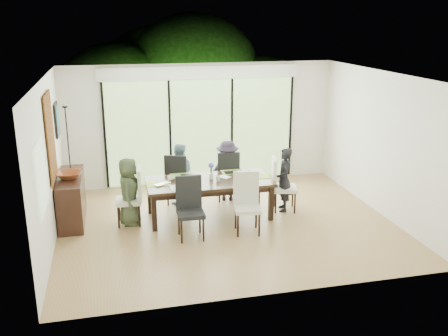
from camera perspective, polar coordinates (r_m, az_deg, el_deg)
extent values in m
cube|color=olive|center=(9.23, 0.36, -6.42)|extent=(6.00, 5.00, 0.01)
cube|color=white|center=(8.52, 0.39, 10.55)|extent=(6.00, 5.00, 0.01)
cube|color=white|center=(11.17, -2.65, 5.00)|extent=(6.00, 0.02, 2.70)
cube|color=beige|center=(6.48, 5.58, -3.94)|extent=(6.00, 0.02, 2.70)
cube|color=beige|center=(8.61, -19.49, 0.43)|extent=(0.02, 5.00, 2.70)
cube|color=beige|center=(9.90, 17.58, 2.68)|extent=(0.02, 5.00, 2.70)
cube|color=#598C3F|center=(11.16, -2.60, 4.21)|extent=(4.20, 0.02, 2.30)
cube|color=white|center=(10.94, -2.69, 10.86)|extent=(4.40, 0.06, 0.28)
cube|color=black|center=(10.97, -13.45, 3.54)|extent=(0.05, 0.04, 2.30)
cube|color=black|center=(11.05, -6.17, 4.00)|extent=(0.05, 0.04, 2.30)
cube|color=black|center=(11.30, 0.91, 4.38)|extent=(0.05, 0.04, 2.30)
cube|color=black|center=(11.71, 7.59, 4.68)|extent=(0.05, 0.04, 2.30)
cube|color=#8CAD7F|center=(7.42, -20.19, -0.99)|extent=(0.02, 0.90, 1.00)
cube|color=brown|center=(12.37, -3.33, -0.53)|extent=(6.00, 1.80, 0.10)
cube|color=brown|center=(12.97, -3.99, 3.03)|extent=(6.00, 0.08, 0.06)
sphere|color=#14380F|center=(13.62, -12.31, 7.18)|extent=(3.20, 3.20, 3.20)
sphere|color=#14380F|center=(14.36, -3.54, 9.47)|extent=(4.00, 4.00, 4.00)
sphere|color=#14380F|center=(14.09, 4.35, 7.09)|extent=(2.80, 2.80, 2.80)
sphere|color=#14380F|center=(14.94, -7.82, 8.94)|extent=(3.60, 3.60, 3.60)
cube|color=black|center=(9.31, -1.71, -1.57)|extent=(2.33, 1.07, 0.06)
cube|color=black|center=(9.34, -1.70, -2.08)|extent=(2.14, 0.87, 0.10)
cube|color=black|center=(8.90, -7.98, -5.13)|extent=(0.09, 0.09, 0.67)
cube|color=black|center=(9.31, 5.39, -4.02)|extent=(0.09, 0.09, 0.67)
cube|color=black|center=(9.70, -8.47, -3.27)|extent=(0.09, 0.09, 0.67)
cube|color=black|center=(10.08, 3.85, -2.33)|extent=(0.09, 0.09, 0.67)
imported|color=#3F4D33|center=(9.18, -10.80, -2.64)|extent=(0.49, 0.65, 1.25)
imported|color=black|center=(9.72, 6.88, -1.33)|extent=(0.47, 0.64, 1.25)
imported|color=#7798AD|center=(10.04, -5.17, -0.68)|extent=(0.63, 0.45, 1.25)
imported|color=#292131|center=(10.22, 0.39, -0.30)|extent=(0.65, 0.49, 1.25)
cube|color=#A6C345|center=(9.17, -7.53, -1.79)|extent=(0.43, 0.31, 0.01)
cube|color=#93AB3D|center=(9.53, 3.90, -0.97)|extent=(0.43, 0.31, 0.01)
cube|color=#6FA63B|center=(9.61, -4.82, -0.84)|extent=(0.43, 0.31, 0.01)
cube|color=#7FAD3D|center=(9.79, 0.98, -0.44)|extent=(0.43, 0.31, 0.01)
cube|color=white|center=(8.93, -4.78, -2.21)|extent=(0.43, 0.31, 0.01)
cube|color=black|center=(9.57, -4.18, -0.84)|extent=(0.25, 0.17, 0.01)
cube|color=black|center=(9.73, 0.77, -0.50)|extent=(0.23, 0.17, 0.01)
cube|color=white|center=(9.41, 2.53, -1.17)|extent=(0.29, 0.21, 0.00)
cube|color=white|center=(8.93, -4.78, -2.13)|extent=(0.25, 0.25, 0.02)
cube|color=#BF4816|center=(8.92, -4.79, -2.02)|extent=(0.19, 0.19, 0.01)
cylinder|color=silver|center=(9.34, -1.47, -0.94)|extent=(0.08, 0.08, 0.12)
cylinder|color=#337226|center=(9.31, -1.48, -0.26)|extent=(0.04, 0.04, 0.16)
sphere|color=#5556D5|center=(9.28, -1.48, 0.31)|extent=(0.11, 0.11, 0.11)
imported|color=silver|center=(9.08, -6.84, -1.89)|extent=(0.38, 0.34, 0.03)
imported|color=white|center=(9.33, -6.11, -1.14)|extent=(0.14, 0.14, 0.09)
imported|color=white|center=(9.23, -0.67, -1.26)|extent=(0.12, 0.12, 0.09)
imported|color=white|center=(9.56, 2.87, -0.61)|extent=(0.17, 0.17, 0.09)
imported|color=white|center=(9.40, -0.27, -1.15)|extent=(0.26, 0.27, 0.02)
cube|color=black|center=(9.66, -17.01, -3.33)|extent=(0.43, 1.53, 0.86)
imported|color=brown|center=(9.41, -17.30, -0.75)|extent=(0.46, 0.46, 0.11)
cylinder|color=black|center=(9.85, -17.13, -0.18)|extent=(0.10, 0.10, 0.04)
cylinder|color=black|center=(9.70, -17.43, 3.22)|extent=(0.02, 0.02, 1.20)
cylinder|color=black|center=(9.59, -17.74, 6.67)|extent=(0.10, 0.10, 0.03)
cylinder|color=silver|center=(9.58, -17.77, 7.01)|extent=(0.03, 0.03, 0.10)
cube|color=#8D4614|center=(8.91, -19.21, 3.32)|extent=(0.02, 1.00, 1.50)
cube|color=black|center=(10.16, -18.56, 5.26)|extent=(0.03, 0.55, 0.65)
cube|color=#1C5359|center=(10.16, -18.45, 5.27)|extent=(0.01, 0.45, 0.55)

